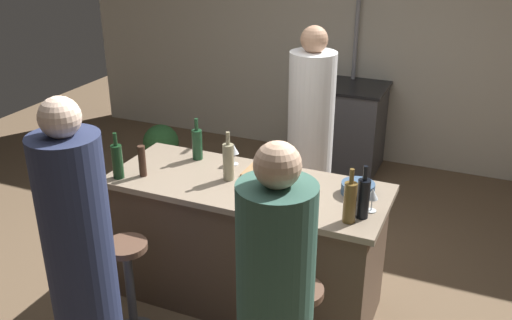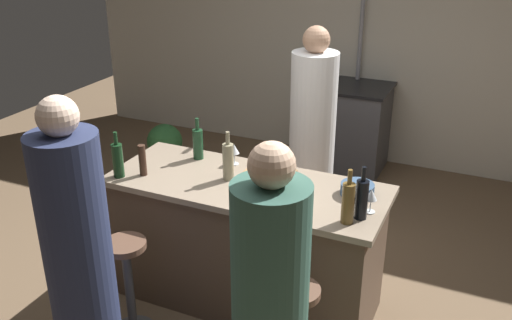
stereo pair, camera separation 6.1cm
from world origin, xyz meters
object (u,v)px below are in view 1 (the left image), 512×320
at_px(guest_left, 81,262).
at_px(wine_bottle_red, 117,161).
at_px(wine_bottle_white, 228,161).
at_px(wine_bottle_dark, 363,198).
at_px(cutting_board, 269,173).
at_px(mixing_bowl_blue, 358,188).
at_px(wine_bottle_amber, 350,201).
at_px(bar_stool_left, 130,286).
at_px(wine_glass_near_left_guest, 234,150).
at_px(pepper_mill, 142,161).
at_px(mixing_bowl_ceramic, 288,199).
at_px(wine_glass_near_right_guest, 372,195).
at_px(stove_range, 344,126).
at_px(wine_bottle_green, 197,144).
at_px(potted_plant, 161,146).
at_px(chef, 310,142).

bearing_deg(guest_left, wine_bottle_red, 110.82).
bearing_deg(wine_bottle_white, wine_bottle_dark, -9.00).
height_order(cutting_board, mixing_bowl_blue, mixing_bowl_blue).
relative_size(wine_bottle_dark, wine_bottle_amber, 0.98).
relative_size(bar_stool_left, wine_bottle_dark, 2.15).
bearing_deg(wine_glass_near_left_guest, wine_bottle_amber, -25.96).
height_order(pepper_mill, mixing_bowl_ceramic, pepper_mill).
distance_m(bar_stool_left, guest_left, 0.56).
xyz_separation_m(wine_bottle_red, wine_glass_near_right_guest, (1.61, 0.20, -0.01)).
bearing_deg(wine_glass_near_left_guest, stove_range, 84.89).
relative_size(wine_bottle_dark, wine_glass_near_left_guest, 2.17).
xyz_separation_m(wine_glass_near_left_guest, mixing_bowl_ceramic, (0.54, -0.38, -0.07)).
xyz_separation_m(guest_left, wine_bottle_red, (-0.28, 0.75, 0.23)).
distance_m(bar_stool_left, wine_bottle_white, 0.98).
bearing_deg(wine_bottle_dark, bar_stool_left, -159.54).
bearing_deg(wine_glass_near_right_guest, pepper_mill, -175.48).
distance_m(mixing_bowl_blue, mixing_bowl_ceramic, 0.45).
height_order(stove_range, wine_bottle_amber, wine_bottle_amber).
height_order(wine_glass_near_left_guest, mixing_bowl_ceramic, wine_glass_near_left_guest).
distance_m(wine_bottle_dark, wine_bottle_amber, 0.10).
distance_m(cutting_board, mixing_bowl_blue, 0.61).
distance_m(guest_left, wine_bottle_green, 1.24).
xyz_separation_m(potted_plant, wine_bottle_amber, (2.38, -1.77, 0.73)).
relative_size(wine_bottle_red, mixing_bowl_blue, 1.51).
bearing_deg(wine_glass_near_right_guest, cutting_board, 162.50).
xyz_separation_m(cutting_board, pepper_mill, (-0.75, -0.35, 0.10)).
height_order(wine_bottle_green, wine_bottle_white, wine_bottle_white).
height_order(potted_plant, mixing_bowl_blue, mixing_bowl_blue).
bearing_deg(chef, wine_glass_near_right_guest, -56.76).
distance_m(wine_bottle_white, mixing_bowl_blue, 0.83).
bearing_deg(wine_bottle_white, pepper_mill, -162.14).
relative_size(wine_bottle_dark, mixing_bowl_ceramic, 1.62).
height_order(bar_stool_left, wine_glass_near_left_guest, wine_glass_near_left_guest).
distance_m(bar_stool_left, mixing_bowl_blue, 1.52).
bearing_deg(potted_plant, wine_bottle_dark, -34.79).
bearing_deg(wine_bottle_red, wine_glass_near_left_guest, 39.00).
relative_size(chef, pepper_mill, 8.18).
relative_size(stove_range, wine_glass_near_left_guest, 6.10).
bearing_deg(wine_glass_near_left_guest, chef, 72.37).
distance_m(stove_range, wine_bottle_white, 2.52).
bearing_deg(wine_glass_near_left_guest, pepper_mill, -139.63).
height_order(potted_plant, wine_bottle_dark, wine_bottle_dark).
bearing_deg(wine_bottle_amber, cutting_board, 148.24).
bearing_deg(wine_bottle_green, wine_bottle_amber, -19.99).
bearing_deg(wine_bottle_dark, mixing_bowl_blue, 108.51).
distance_m(bar_stool_left, wine_bottle_green, 1.05).
xyz_separation_m(bar_stool_left, guest_left, (0.00, -0.38, 0.41)).
bearing_deg(cutting_board, wine_bottle_white, -140.43).
relative_size(wine_bottle_amber, mixing_bowl_ceramic, 1.65).
relative_size(stove_range, cutting_board, 2.78).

